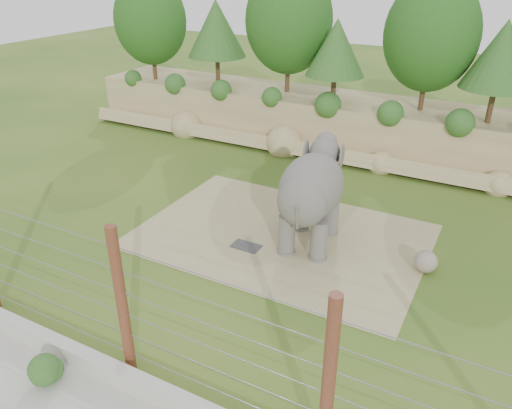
% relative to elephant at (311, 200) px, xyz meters
% --- Properties ---
extents(ground, '(90.00, 90.00, 0.00)m').
position_rel_elephant_xyz_m(ground, '(-1.55, -3.02, -1.68)').
color(ground, '#2F5518').
rests_on(ground, ground).
extents(back_embankment, '(30.00, 5.52, 8.77)m').
position_rel_elephant_xyz_m(back_embankment, '(-0.96, 9.66, 2.28)').
color(back_embankment, '#9E8462').
rests_on(back_embankment, ground).
extents(dirt_patch, '(10.00, 7.00, 0.02)m').
position_rel_elephant_xyz_m(dirt_patch, '(-1.05, -0.02, -1.67)').
color(dirt_patch, tan).
rests_on(dirt_patch, ground).
extents(drain_grate, '(1.00, 0.60, 0.03)m').
position_rel_elephant_xyz_m(drain_grate, '(-1.80, -1.27, -1.65)').
color(drain_grate, '#262628').
rests_on(drain_grate, dirt_patch).
extents(elephant, '(2.34, 4.37, 3.37)m').
position_rel_elephant_xyz_m(elephant, '(0.00, 0.00, 0.00)').
color(elephant, '#646059').
rests_on(elephant, ground).
extents(stone_ball, '(0.72, 0.72, 0.72)m').
position_rel_elephant_xyz_m(stone_ball, '(3.95, 0.11, -1.30)').
color(stone_ball, gray).
rests_on(stone_ball, dirt_patch).
extents(retaining_wall, '(26.00, 0.35, 0.50)m').
position_rel_elephant_xyz_m(retaining_wall, '(-1.55, -8.02, -1.43)').
color(retaining_wall, '#B8B7AB').
rests_on(retaining_wall, ground).
extents(barrier_fence, '(20.26, 0.26, 4.00)m').
position_rel_elephant_xyz_m(barrier_fence, '(-1.55, -7.52, 0.32)').
color(barrier_fence, '#522216').
rests_on(barrier_fence, ground).
extents(walkway_shrub, '(0.74, 0.74, 0.74)m').
position_rel_elephant_xyz_m(walkway_shrub, '(-3.05, -8.82, -1.30)').
color(walkway_shrub, '#235B1C').
rests_on(walkway_shrub, walkway).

